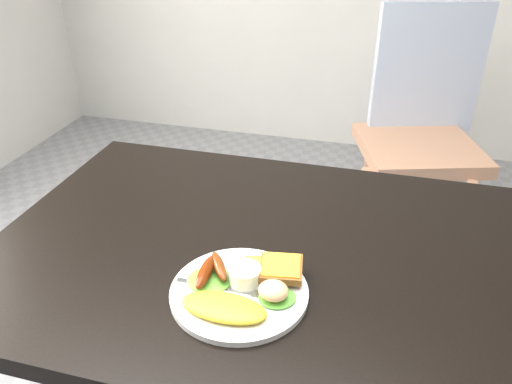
{
  "coord_description": "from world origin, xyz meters",
  "views": [
    {
      "loc": [
        0.18,
        -0.83,
        1.38
      ],
      "look_at": [
        -0.03,
        -0.04,
        0.9
      ],
      "focal_mm": 35.0,
      "sensor_mm": 36.0,
      "label": 1
    }
  ],
  "objects_px": {
    "dining_table": "(276,255)",
    "person": "(431,169)",
    "dining_chair": "(418,149)",
    "plate": "(239,292)"
  },
  "relations": [
    {
      "from": "dining_chair",
      "to": "person",
      "type": "relative_size",
      "value": 0.33
    },
    {
      "from": "dining_table",
      "to": "plate",
      "type": "relative_size",
      "value": 4.71
    },
    {
      "from": "person",
      "to": "plate",
      "type": "height_order",
      "value": "person"
    },
    {
      "from": "dining_table",
      "to": "person",
      "type": "distance_m",
      "value": 0.59
    },
    {
      "from": "dining_chair",
      "to": "person",
      "type": "height_order",
      "value": "person"
    },
    {
      "from": "dining_table",
      "to": "plate",
      "type": "distance_m",
      "value": 0.17
    },
    {
      "from": "dining_chair",
      "to": "person",
      "type": "distance_m",
      "value": 0.82
    },
    {
      "from": "dining_table",
      "to": "dining_chair",
      "type": "relative_size",
      "value": 2.49
    },
    {
      "from": "dining_table",
      "to": "dining_chair",
      "type": "distance_m",
      "value": 1.33
    },
    {
      "from": "dining_table",
      "to": "person",
      "type": "bearing_deg",
      "value": 55.7
    }
  ]
}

